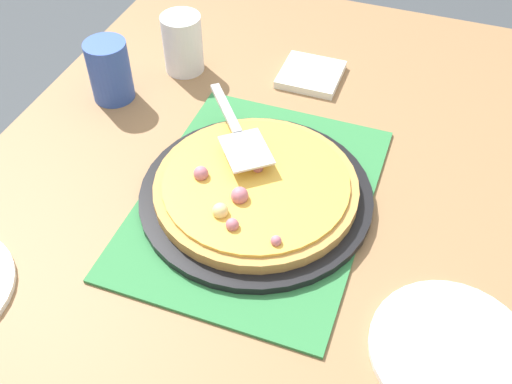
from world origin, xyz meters
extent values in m
cube|color=olive|center=(0.00, 0.00, 0.73)|extent=(1.40, 1.00, 0.03)
cube|color=olive|center=(-0.64, -0.44, 0.36)|extent=(0.07, 0.07, 0.72)
cube|color=olive|center=(-0.64, 0.44, 0.36)|extent=(0.07, 0.07, 0.72)
cube|color=#2D753D|center=(0.00, 0.00, 0.75)|extent=(0.48, 0.36, 0.01)
cylinder|color=black|center=(0.00, 0.00, 0.76)|extent=(0.38, 0.38, 0.01)
cylinder|color=#B78442|center=(0.00, 0.00, 0.78)|extent=(0.33, 0.33, 0.02)
cylinder|color=gold|center=(0.00, 0.00, 0.79)|extent=(0.30, 0.30, 0.01)
sphere|color=#B76675|center=(0.11, 0.07, 0.80)|extent=(0.02, 0.02, 0.02)
sphere|color=#B76675|center=(-0.03, -0.01, 0.80)|extent=(0.02, 0.02, 0.02)
sphere|color=#B76675|center=(0.05, -0.01, 0.80)|extent=(0.03, 0.03, 0.03)
sphere|color=#B76675|center=(0.02, -0.09, 0.80)|extent=(0.02, 0.02, 0.02)
sphere|color=#B76675|center=(0.10, 0.00, 0.80)|extent=(0.02, 0.02, 0.02)
sphere|color=#E5CC7F|center=(0.08, -0.03, 0.80)|extent=(0.02, 0.02, 0.02)
cylinder|color=white|center=(0.17, 0.34, 0.76)|extent=(0.22, 0.22, 0.01)
cylinder|color=#3351AD|center=(-0.17, -0.36, 0.81)|extent=(0.08, 0.08, 0.12)
cylinder|color=white|center=(-0.30, -0.27, 0.81)|extent=(0.08, 0.08, 0.12)
cube|color=silver|center=(-0.04, -0.03, 0.82)|extent=(0.11, 0.11, 0.00)
cube|color=#B2B2B7|center=(-0.13, -0.10, 0.82)|extent=(0.12, 0.10, 0.01)
cube|color=white|center=(-0.36, -0.01, 0.76)|extent=(0.12, 0.12, 0.02)
camera|label=1|loc=(0.63, 0.23, 1.46)|focal=41.70mm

